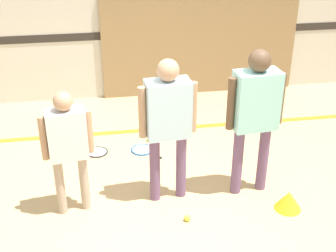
{
  "coord_description": "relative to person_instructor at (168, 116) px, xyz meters",
  "views": [
    {
      "loc": [
        -0.54,
        -4.07,
        3.11
      ],
      "look_at": [
        0.13,
        0.16,
        0.89
      ],
      "focal_mm": 50.0,
      "sensor_mm": 36.0,
      "label": 1
    }
  ],
  "objects": [
    {
      "name": "tennis_ball_near_instructor",
      "position": [
        0.13,
        -0.46,
        -0.96
      ],
      "size": [
        0.07,
        0.07,
        0.07
      ],
      "primitive_type": "sphere",
      "color": "#CCE038",
      "rests_on": "ground_plane"
    },
    {
      "name": "racket_spare_on_floor",
      "position": [
        -0.17,
        1.04,
        -0.99
      ],
      "size": [
        0.44,
        0.47,
        0.03
      ],
      "rotation": [
        0.0,
        0.0,
        5.43
      ],
      "color": "blue",
      "rests_on": "ground_plane"
    },
    {
      "name": "person_student_right",
      "position": [
        0.92,
        -0.01,
        0.03
      ],
      "size": [
        0.63,
        0.3,
        1.67
      ],
      "rotation": [
        0.0,
        0.0,
        3.23
      ],
      "color": "#6B4C70",
      "rests_on": "ground_plane"
    },
    {
      "name": "ground_plane",
      "position": [
        -0.13,
        -0.16,
        -1.0
      ],
      "size": [
        16.0,
        16.0,
        0.0
      ],
      "primitive_type": "plane",
      "color": "tan"
    },
    {
      "name": "racket_second_spare",
      "position": [
        -0.78,
        1.1,
        -0.99
      ],
      "size": [
        0.5,
        0.43,
        0.03
      ],
      "rotation": [
        0.0,
        0.0,
        2.5
      ],
      "color": "#28282D",
      "rests_on": "ground_plane"
    },
    {
      "name": "wall_panel",
      "position": [
        0.97,
        2.84,
        -0.17
      ],
      "size": [
        3.15,
        0.05,
        1.66
      ],
      "color": "#93754C",
      "rests_on": "ground_plane"
    },
    {
      "name": "training_cone",
      "position": [
        1.24,
        -0.42,
        -0.89
      ],
      "size": [
        0.29,
        0.29,
        0.21
      ],
      "color": "yellow",
      "rests_on": "ground_plane"
    },
    {
      "name": "person_student_left",
      "position": [
        -1.02,
        -0.08,
        -0.15
      ],
      "size": [
        0.52,
        0.27,
        1.37
      ],
      "rotation": [
        0.0,
        0.0,
        0.16
      ],
      "color": "tan",
      "rests_on": "ground_plane"
    },
    {
      "name": "tennis_ball_by_spare_racket",
      "position": [
        -0.06,
        1.29,
        -0.96
      ],
      "size": [
        0.07,
        0.07,
        0.07
      ],
      "primitive_type": "sphere",
      "color": "#CCE038",
      "rests_on": "ground_plane"
    },
    {
      "name": "floor_stripe",
      "position": [
        -0.13,
        1.6,
        -0.99
      ],
      "size": [
        14.4,
        0.1,
        0.01
      ],
      "color": "orange",
      "rests_on": "ground_plane"
    },
    {
      "name": "person_instructor",
      "position": [
        0.0,
        0.0,
        0.0
      ],
      "size": [
        0.61,
        0.29,
        1.61
      ],
      "rotation": [
        0.0,
        0.0,
        0.08
      ],
      "color": "#6B4C70",
      "rests_on": "ground_plane"
    }
  ]
}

